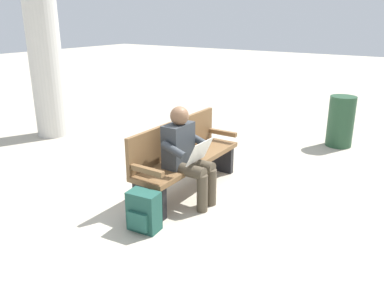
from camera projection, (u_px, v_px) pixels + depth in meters
The scene contains 6 objects.
ground_plane at pixel (189, 190), 5.06m from camera, with size 40.00×40.00×0.00m, color #B7AD99.
bench_near at pixel (184, 156), 4.96m from camera, with size 1.81×0.50×0.90m.
person_seated at pixel (186, 153), 4.55m from camera, with size 0.57×0.58×1.18m.
backpack at pixel (144, 212), 4.06m from camera, with size 0.27×0.35×0.43m.
support_pillar at pixel (44, 47), 6.91m from camera, with size 0.58×0.58×3.25m, color beige.
trash_bin at pixel (341, 121), 6.65m from camera, with size 0.44×0.44×0.88m, color #23472D.
Camera 1 is at (3.81, 2.61, 2.17)m, focal length 36.20 mm.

